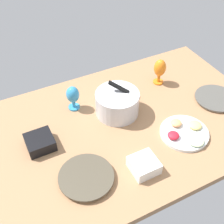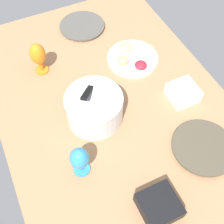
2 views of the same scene
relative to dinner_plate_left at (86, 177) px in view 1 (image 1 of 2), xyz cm
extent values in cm
cube|color=#99704C|center=(36.03, 24.00, -3.37)|extent=(160.00, 104.00, 4.00)
cylinder|color=beige|center=(0.00, 0.00, -0.55)|extent=(24.38, 24.38, 1.64)
cylinder|color=#494233|center=(0.00, 0.00, 0.77)|extent=(26.50, 26.50, 0.99)
cylinder|color=silver|center=(93.55, 16.83, -0.75)|extent=(23.46, 23.46, 1.23)
cylinder|color=#4E4C47|center=(93.55, 16.83, 0.23)|extent=(25.50, 25.50, 0.74)
cylinder|color=silver|center=(34.38, 34.46, 5.61)|extent=(24.99, 24.99, 13.96)
cylinder|color=white|center=(34.38, 34.46, 9.80)|extent=(22.49, 22.49, 2.51)
cube|color=black|center=(38.75, 34.46, 13.50)|extent=(16.10, 12.72, 10.44)
cylinder|color=silver|center=(58.84, 2.50, -0.47)|extent=(26.35, 26.35, 1.80)
ellipsoid|color=#F9E072|center=(66.21, 3.19, 1.68)|extent=(7.36, 7.36, 2.49)
ellipsoid|color=#F2A566|center=(57.75, 8.94, 1.97)|extent=(6.15, 6.15, 3.08)
ellipsoid|color=red|center=(51.06, 2.09, 1.87)|extent=(6.23, 6.23, 2.88)
ellipsoid|color=beige|center=(59.57, -5.93, 1.53)|extent=(8.68, 8.68, 2.20)
cylinder|color=orange|center=(71.65, 47.51, -0.87)|extent=(6.60, 6.60, 1.00)
cylinder|color=orange|center=(71.65, 47.51, 2.00)|extent=(2.00, 2.00, 4.74)
ellipsoid|color=orange|center=(71.65, 47.51, 10.19)|extent=(7.70, 7.70, 11.62)
cylinder|color=teal|center=(13.29, 49.46, -0.87)|extent=(6.79, 6.79, 1.00)
cylinder|color=teal|center=(13.29, 49.46, 1.72)|extent=(2.00, 2.00, 4.17)
ellipsoid|color=teal|center=(13.29, 49.46, 8.92)|extent=(7.67, 7.67, 10.24)
cube|color=white|center=(27.11, -7.35, 1.81)|extent=(12.76, 12.76, 6.35)
cube|color=#F9E072|center=(27.11, -7.35, 3.84)|extent=(10.46, 10.46, 2.03)
cube|color=black|center=(-13.30, 29.46, 1.76)|extent=(13.91, 13.91, 6.25)
cube|color=tan|center=(-13.30, 29.46, 3.76)|extent=(11.41, 11.41, 2.00)
camera|label=1|loc=(-25.03, -76.30, 117.55)|focal=47.18mm
camera|label=2|loc=(-34.43, 58.47, 108.90)|focal=46.66mm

